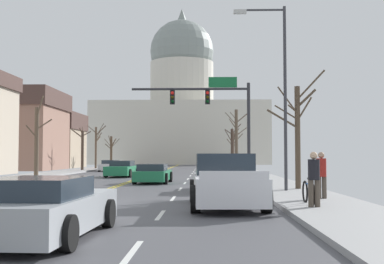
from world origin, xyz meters
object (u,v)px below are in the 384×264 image
object	(u,v)px
sedan_near_00	(153,174)
bicycle_parked	(309,193)
sedan_oncoming_00	(122,169)
sedan_near_01	(218,179)
signal_gantry	(215,106)
sedan_near_03	(46,209)
pedestrian_00	(314,176)
pedestrian_01	(321,173)
pickup_truck_near_02	(226,183)
sedan_oncoming_01	(110,166)
street_lamp_right	(278,81)

from	to	relation	value
sedan_near_00	bicycle_parked	size ratio (longest dim) A/B	2.44
sedan_oncoming_00	sedan_near_01	bearing A→B (deg)	-64.73
signal_gantry	bicycle_parked	distance (m)	17.80
sedan_near_01	sedan_oncoming_00	xyz separation A→B (m)	(-7.05, 14.94, 0.01)
bicycle_parked	sedan_near_03	bearing A→B (deg)	-138.32
pedestrian_00	pedestrian_01	distance (m)	2.98
pickup_truck_near_02	sedan_oncoming_00	world-z (taller)	pickup_truck_near_02
sedan_oncoming_00	sedan_oncoming_01	bearing A→B (deg)	104.73
sedan_oncoming_00	pedestrian_01	world-z (taller)	pedestrian_01
street_lamp_right	pedestrian_00	bearing A→B (deg)	-89.96
street_lamp_right	sedan_oncoming_01	world-z (taller)	street_lamp_right
sedan_near_01	sedan_oncoming_01	xyz separation A→B (m)	(-10.59, 28.39, -0.02)
sedan_near_00	bicycle_parked	xyz separation A→B (m)	(6.34, -13.78, -0.05)
sedan_near_01	sedan_near_03	bearing A→B (deg)	-106.08
sedan_near_00	sedan_oncoming_01	world-z (taller)	sedan_oncoming_01
sedan_near_00	sedan_near_03	world-z (taller)	sedan_near_03
sedan_near_00	sedan_near_01	distance (m)	7.45
pedestrian_00	bicycle_parked	distance (m)	1.09
pedestrian_01	sedan_oncoming_00	bearing A→B (deg)	117.35
sedan_near_00	sedan_oncoming_00	distance (m)	9.12
signal_gantry	sedan_near_01	bearing A→B (deg)	-90.37
pedestrian_00	pickup_truck_near_02	bearing A→B (deg)	151.53
pickup_truck_near_02	sedan_oncoming_01	bearing A→B (deg)	106.82
sedan_oncoming_01	signal_gantry	bearing A→B (deg)	-60.28
street_lamp_right	sedan_near_03	size ratio (longest dim) A/B	1.70
sedan_near_01	bicycle_parked	world-z (taller)	sedan_near_01
pickup_truck_near_02	sedan_oncoming_01	size ratio (longest dim) A/B	1.19
sedan_near_01	sedan_near_03	xyz separation A→B (m)	(-3.75, -13.00, 0.01)
sedan_near_01	bicycle_parked	distance (m)	7.78
sedan_near_00	pickup_truck_near_02	distance (m)	13.88
signal_gantry	street_lamp_right	world-z (taller)	street_lamp_right
sedan_oncoming_01	sedan_near_01	bearing A→B (deg)	-69.54
sedan_near_00	pickup_truck_near_02	xyz separation A→B (m)	(3.79, -13.36, 0.21)
street_lamp_right	sedan_oncoming_00	distance (m)	19.53
sedan_oncoming_01	street_lamp_right	bearing A→B (deg)	-66.20
pedestrian_01	bicycle_parked	size ratio (longest dim) A/B	0.91
street_lamp_right	sedan_near_01	distance (m)	5.24
sedan_near_01	pickup_truck_near_02	size ratio (longest dim) A/B	0.81
street_lamp_right	pedestrian_00	world-z (taller)	street_lamp_right
signal_gantry	sedan_oncoming_00	bearing A→B (deg)	143.77
pickup_truck_near_02	sedan_near_03	size ratio (longest dim) A/B	1.16
street_lamp_right	sedan_oncoming_01	xyz separation A→B (m)	(-13.18, 29.88, -4.33)
sedan_near_03	pedestrian_01	xyz separation A→B (m)	(7.22, 7.58, 0.46)
sedan_near_03	sedan_near_01	bearing A→B (deg)	73.92
sedan_near_03	pedestrian_01	world-z (taller)	pedestrian_01
signal_gantry	bicycle_parked	size ratio (longest dim) A/B	4.47
sedan_oncoming_00	bicycle_parked	distance (m)	24.28
pedestrian_01	sedan_oncoming_01	bearing A→B (deg)	112.59
sedan_near_01	sedan_near_03	world-z (taller)	sedan_near_03
signal_gantry	pickup_truck_near_02	distance (m)	17.14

